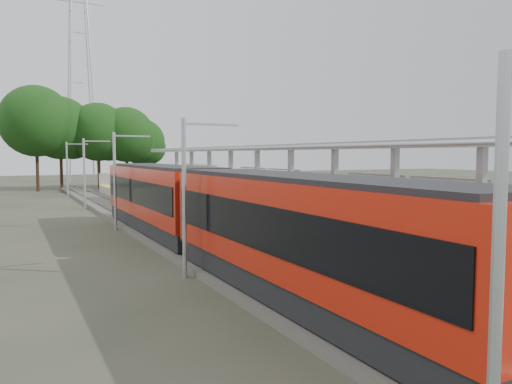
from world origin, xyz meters
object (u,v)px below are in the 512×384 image
bench_far (220,190)px  info_pillar_near (409,226)px  bench_near (373,217)px  litter_bin (324,218)px  train (210,209)px  info_pillar_far (242,192)px  bench_mid (277,204)px

bench_far → info_pillar_near: size_ratio=0.88×
bench_near → litter_bin: 2.09m
train → litter_bin: 5.17m
bench_near → info_pillar_far: 12.56m
train → bench_mid: bearing=42.1°
train → litter_bin: bearing=-4.0°
info_pillar_near → bench_far: bearing=79.8°
litter_bin → bench_near: bearing=-39.7°
bench_mid → info_pillar_far: info_pillar_far is taller
bench_near → bench_mid: bench_near is taller
train → bench_mid: 8.13m
bench_near → info_pillar_near: bearing=-133.9°
bench_near → info_pillar_near: info_pillar_near is taller
bench_mid → train: bearing=-147.5°
train → info_pillar_far: 12.62m
train → bench_far: size_ratio=18.15×
bench_far → info_pillar_near: 21.74m
train → litter_bin: size_ratio=31.44×
bench_mid → info_pillar_near: info_pillar_near is taller
bench_mid → litter_bin: bearing=-108.4°
bench_near → info_pillar_near: size_ratio=0.86×
bench_near → train: bearing=145.3°
bench_far → bench_mid: bearing=-109.9°
bench_mid → bench_far: bench_far is taller
bench_near → info_pillar_far: (-0.32, 12.55, 0.27)m
info_pillar_far → bench_mid: bearing=-79.6°
bench_far → litter_bin: size_ratio=1.73×
train → bench_far: 17.62m
train → info_pillar_far: (6.41, 10.86, -0.27)m
train → bench_near: train is taller
bench_near → bench_mid: bearing=75.1°
bench_far → info_pillar_far: 5.32m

